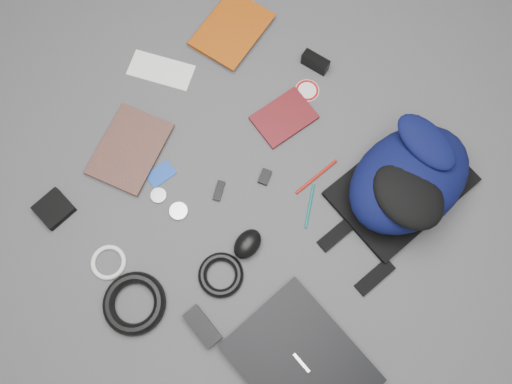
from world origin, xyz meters
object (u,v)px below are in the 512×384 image
Objects in this scene: laptop at (301,362)px; power_brick at (202,327)px; backpack at (409,179)px; textbook_red at (209,16)px; compact_camera at (315,62)px; comic_book at (104,138)px; pouch at (54,209)px; dvd_case at (284,118)px; mouse at (248,244)px.

laptop is 0.28m from power_brick.
backpack is 1.73× the size of textbook_red.
laptop is 4.08× the size of compact_camera.
laptop is at bearing -61.05° from compact_camera.
backpack is 1.71× the size of comic_book.
compact_camera reaches higher than pouch.
pouch is (-0.55, 0.01, -0.00)m from power_brick.
dvd_case is 0.41m from mouse.
compact_camera is 0.86m from power_brick.
power_brick is at bearing -1.17° from pouch.
comic_book is at bearing -179.78° from mouse.
textbook_red is at bearing 178.22° from dvd_case.
laptop is at bearing -24.20° from comic_book.
textbook_red is 0.38m from compact_camera.
power_brick is at bearing -150.37° from laptop.
comic_book is at bearing -179.13° from laptop.
pouch is at bearing -95.56° from comic_book.
power_brick reaches higher than textbook_red.
textbook_red is at bearing 153.19° from laptop.
dvd_case is at bearing 119.53° from power_brick.
backpack is at bearing 84.70° from power_brick.
mouse is at bearing -46.44° from textbook_red.
pouch is (-0.38, -0.63, 0.00)m from dvd_case.
power_brick is 0.55m from pouch.
comic_book is 0.55m from dvd_case.
backpack is 0.49m from mouse.
backpack reaches higher than compact_camera.
comic_book is (-0.81, -0.39, -0.08)m from backpack.
laptop is 3.79× the size of mouse.
comic_book is at bearing -125.75° from compact_camera.
pouch is (-0.35, -0.83, -0.01)m from compact_camera.
comic_book is (-0.00, -0.52, -0.00)m from textbook_red.
textbook_red is at bearing 140.51° from power_brick.
textbook_red is (-0.81, 0.13, -0.07)m from backpack.
pouch is at bearing -102.46° from dvd_case.
power_brick is (-0.23, -0.65, -0.07)m from backpack.
mouse is (0.14, -0.38, 0.02)m from dvd_case.
textbook_red is 2.60× the size of mouse.
backpack is 4.64× the size of pouch.
mouse is (0.16, -0.59, 0.00)m from compact_camera.
pouch reaches higher than comic_book.
dvd_case is (-0.41, -0.02, -0.08)m from backpack.
mouse is 0.83× the size of power_brick.
mouse is at bearing -13.05° from comic_book.
comic_book is 0.55m from mouse.
mouse reaches higher than pouch.
pouch is at bearing -115.39° from compact_camera.
compact_camera is (0.38, 0.58, 0.01)m from comic_book.
backpack is 0.90m from comic_book.
mouse reaches higher than laptop.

